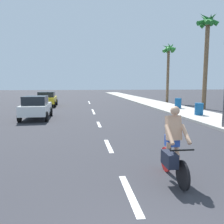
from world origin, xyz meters
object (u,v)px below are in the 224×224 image
parked_car_white (36,107)px  palm_tree_mid (207,36)px  cyclist (173,147)px  parked_car_yellow (47,98)px  palm_tree_far (169,56)px  trash_bin_far (178,103)px  trash_bin_near (199,109)px

parked_car_white → palm_tree_mid: size_ratio=0.44×
cyclist → parked_car_yellow: bearing=-71.9°
parked_car_yellow → palm_tree_far: size_ratio=0.58×
cyclist → trash_bin_far: size_ratio=1.94×
palm_tree_far → palm_tree_mid: bearing=-85.3°
palm_tree_far → parked_car_white: bearing=-140.3°
parked_car_yellow → trash_bin_far: bearing=-24.9°
trash_bin_near → trash_bin_far: 4.69m
parked_car_white → trash_bin_near: 11.58m
palm_tree_mid → palm_tree_far: 7.66m
parked_car_yellow → trash_bin_near: size_ratio=5.15×
parked_car_white → parked_car_yellow: size_ratio=0.88×
parked_car_white → trash_bin_near: bearing=-5.3°
parked_car_yellow → trash_bin_near: parked_car_yellow is taller
parked_car_yellow → palm_tree_mid: size_ratio=0.50×
parked_car_yellow → palm_tree_far: (14.90, 2.64, 5.13)m
palm_tree_far → trash_bin_far: size_ratio=8.24×
parked_car_white → parked_car_yellow: same height
trash_bin_near → trash_bin_far: bearing=83.3°
palm_tree_mid → palm_tree_far: (-0.62, 7.59, -0.87)m
cyclist → trash_bin_far: bearing=-113.9°
parked_car_white → trash_bin_near: size_ratio=4.55×
palm_tree_far → trash_bin_far: 9.74m
palm_tree_far → parked_car_yellow: bearing=-170.0°
palm_tree_far → trash_bin_far: palm_tree_far is taller
palm_tree_mid → parked_car_white: bearing=-164.1°
parked_car_yellow → palm_tree_mid: palm_tree_mid is taller
trash_bin_near → trash_bin_far: size_ratio=0.93×
parked_car_white → trash_bin_far: size_ratio=4.22×
palm_tree_far → cyclist: bearing=-111.9°
cyclist → palm_tree_mid: 18.60m
parked_car_white → parked_car_yellow: (-0.67, 9.17, 0.01)m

